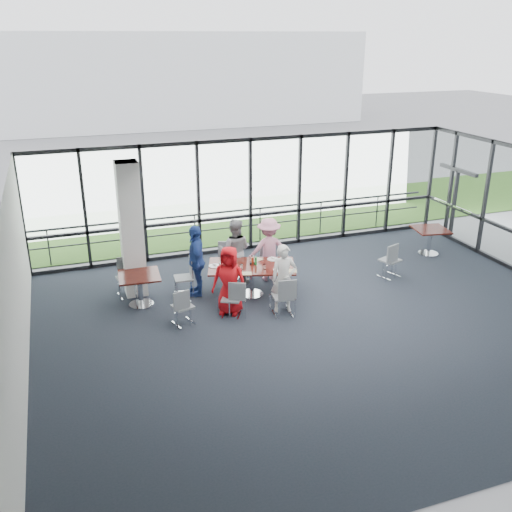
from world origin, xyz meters
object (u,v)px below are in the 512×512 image
object	(u,v)px
main_table	(252,270)
diner_near_right	(284,279)
chair_main_fr	(272,262)
chair_spare_lb	(127,278)
diner_near_left	(229,280)
diner_end	(196,260)
chair_spare_r	(390,260)
chair_main_nr	(283,297)
side_table_right	(430,233)
diner_far_left	(235,251)
diner_far_right	(269,249)
chair_main_end	(184,278)
side_table_left	(139,279)
structural_column	(131,230)
chair_main_nl	(231,299)
chair_spare_la	(183,306)
chair_main_fl	(232,261)

from	to	relation	value
main_table	diner_near_right	size ratio (longest dim) A/B	1.45
chair_main_fr	chair_spare_lb	xyz separation A→B (m)	(-3.59, 0.18, -0.01)
diner_near_left	diner_end	xyz separation A→B (m)	(-0.44, 1.20, 0.08)
chair_spare_r	chair_main_nr	bearing A→B (deg)	176.13
side_table_right	chair_main_nr	size ratio (longest dim) A/B	1.19
diner_far_left	chair_main_fr	size ratio (longest dim) A/B	1.79
diner_far_right	chair_spare_lb	bearing A→B (deg)	2.44
side_table_right	diner_near_left	xyz separation A→B (m)	(-6.38, -1.59, 0.14)
diner_far_left	chair_main_end	world-z (taller)	diner_far_left
side_table_left	chair_main_fr	size ratio (longest dim) A/B	1.07
main_table	diner_far_right	xyz separation A→B (m)	(0.70, 0.73, 0.18)
main_table	chair_main_end	distance (m)	1.62
structural_column	chair_main_nr	size ratio (longest dim) A/B	3.66
structural_column	side_table_right	world-z (taller)	structural_column
chair_main_end	main_table	bearing A→B (deg)	76.05
structural_column	chair_main_nl	world-z (taller)	structural_column
side_table_left	chair_main_nr	size ratio (longest dim) A/B	1.12
chair_main_fr	chair_main_nl	bearing A→B (deg)	54.77
structural_column	diner_far_left	distance (m)	2.57
side_table_left	side_table_right	distance (m)	8.21
diner_near_left	chair_spare_la	distance (m)	1.17
main_table	chair_spare_la	world-z (taller)	chair_spare_la
chair_spare_la	chair_spare_lb	distance (m)	2.04
chair_main_fr	chair_spare_r	world-z (taller)	chair_main_fr
main_table	chair_spare_lb	world-z (taller)	chair_spare_lb
main_table	diner_end	size ratio (longest dim) A/B	1.31
chair_main_nr	chair_spare_la	world-z (taller)	chair_main_nr
diner_far_left	chair_main_fl	world-z (taller)	diner_far_left
diner_far_right	chair_main_fl	distance (m)	1.02
diner_far_left	chair_main_nr	size ratio (longest dim) A/B	1.87
main_table	diner_far_right	size ratio (longest dim) A/B	1.39
diner_near_right	diner_far_left	bearing A→B (deg)	117.26
diner_near_left	chair_spare_la	bearing A→B (deg)	-138.27
chair_main_nl	chair_main_fr	bearing A→B (deg)	73.61
structural_column	diner_near_left	distance (m)	2.64
side_table_left	chair_spare_lb	bearing A→B (deg)	110.08
side_table_left	chair_spare_r	size ratio (longest dim) A/B	1.07
chair_main_fl	side_table_right	bearing A→B (deg)	-157.72
diner_near_left	chair_spare_la	size ratio (longest dim) A/B	1.91
side_table_left	chair_main_fr	bearing A→B (deg)	6.91
chair_main_fl	side_table_left	bearing A→B (deg)	44.35
main_table	side_table_left	size ratio (longest dim) A/B	2.31
main_table	chair_main_fr	size ratio (longest dim) A/B	2.46
diner_far_right	diner_end	size ratio (longest dim) A/B	0.94
structural_column	chair_main_nl	xyz separation A→B (m)	(1.80, -1.89, -1.19)
chair_main_nl	chair_main_fl	world-z (taller)	chair_main_fl
main_table	chair_spare_lb	bearing A→B (deg)	-179.99
diner_near_right	chair_spare_r	distance (m)	3.40
chair_main_fl	chair_main_fr	bearing A→B (deg)	-179.83
structural_column	chair_spare_la	distance (m)	2.35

